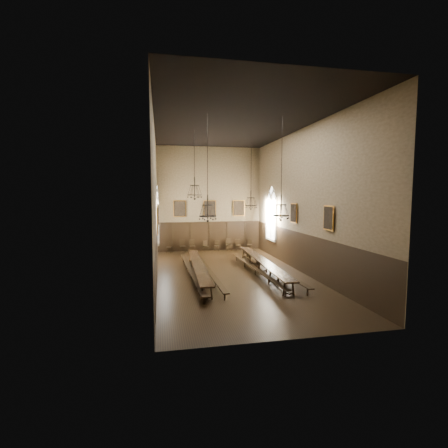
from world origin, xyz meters
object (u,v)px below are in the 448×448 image
object	(u,v)px
chair_2	(192,248)
chair_0	(169,249)
chair_6	(238,247)
table_right	(263,266)
bench_left_outer	(191,273)
chandelier_back_right	(251,201)
chair_1	(183,248)
chair_7	(249,247)
bench_right_outer	(271,269)
chandelier_back_left	(195,191)
table_left	(198,270)
bench_left_inner	(208,271)
chair_5	(229,247)
chair_4	(217,248)
chandelier_front_right	(281,209)
bench_right_inner	(255,271)
chandelier_front_left	(208,210)
chair_3	(206,248)

from	to	relation	value
chair_2	chair_0	bearing A→B (deg)	172.54
chair_0	chair_2	distance (m)	1.97
chair_6	table_right	bearing A→B (deg)	-89.53
bench_left_outer	chandelier_back_right	world-z (taller)	chandelier_back_right
chair_1	chair_2	distance (m)	0.81
chair_1	chair_7	distance (m)	5.91
bench_right_outer	chandelier_back_left	bearing A→B (deg)	156.05
table_left	bench_left_outer	distance (m)	0.54
bench_left_inner	chandelier_back_left	xyz separation A→B (m)	(-0.56, 1.99, 4.87)
chair_5	table_right	bearing A→B (deg)	-93.95
table_right	bench_right_outer	distance (m)	0.54
chair_4	chandelier_front_right	distance (m)	11.96
chandelier_back_right	bench_left_outer	bearing A→B (deg)	-149.26
bench_right_inner	chandelier_front_left	size ratio (longest dim) A/B	1.76
chair_2	chair_3	bearing A→B (deg)	-6.35
bench_left_outer	chair_5	bearing A→B (deg)	64.74
chair_5	chair_4	bearing A→B (deg)	170.23
bench_left_outer	chandelier_back_left	size ratio (longest dim) A/B	2.37
bench_left_inner	chair_1	distance (m)	8.54
chair_4	chair_6	world-z (taller)	chair_6
bench_right_outer	chair_7	xyz separation A→B (m)	(1.00, 8.54, -0.01)
bench_right_inner	chandelier_back_right	bearing A→B (deg)	80.62
chair_3	chandelier_back_right	world-z (taller)	chandelier_back_right
chair_2	chair_7	distance (m)	5.10
chandelier_back_left	chandelier_front_right	bearing A→B (deg)	-48.60
chandelier_back_right	chair_5	bearing A→B (deg)	92.23
chair_4	chair_6	xyz separation A→B (m)	(1.92, -0.07, 0.01)
table_right	chair_7	distance (m)	8.50
chandelier_front_right	chair_2	bearing A→B (deg)	108.19
bench_right_outer	chair_1	bearing A→B (deg)	119.95
bench_left_outer	chair_0	bearing A→B (deg)	96.80
bench_left_inner	chandelier_back_right	xyz separation A→B (m)	(3.32, 2.34, 4.20)
table_right	chair_7	bearing A→B (deg)	79.84
table_left	chair_4	xyz separation A→B (m)	(2.60, 8.51, -0.11)
chair_1	chair_0	bearing A→B (deg)	174.08
bench_left_inner	bench_right_inner	bearing A→B (deg)	-6.09
chair_1	chandelier_front_right	xyz separation A→B (m)	(4.48, -11.16, 3.82)
chair_3	chair_4	distance (m)	0.94
chandelier_back_left	table_left	bearing A→B (deg)	-90.98
chair_7	bench_left_outer	bearing A→B (deg)	-105.16
chair_1	chair_5	world-z (taller)	chair_1
chair_2	chair_4	distance (m)	2.12
table_left	bench_right_inner	bearing A→B (deg)	-5.68
table_right	chandelier_front_right	distance (m)	4.68
chair_7	bench_right_outer	bearing A→B (deg)	-77.33
table_left	chair_0	distance (m)	8.51
table_left	chandelier_back_right	distance (m)	6.12
bench_left_inner	bench_right_outer	distance (m)	3.98
chair_0	chandelier_back_left	xyz separation A→B (m)	(1.52, -6.43, 4.86)
chandelier_front_left	chandelier_front_right	xyz separation A→B (m)	(3.91, -0.24, 0.00)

